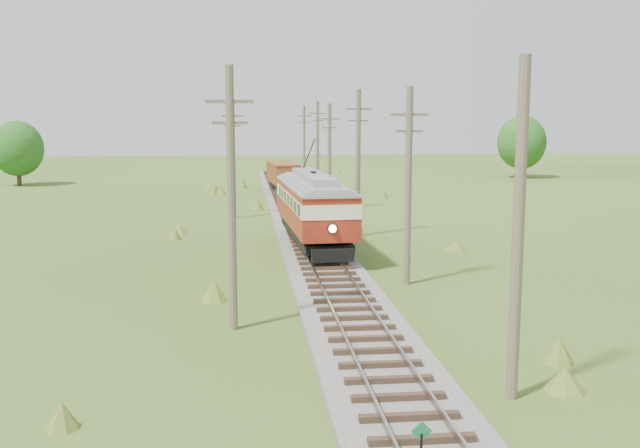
{
  "coord_description": "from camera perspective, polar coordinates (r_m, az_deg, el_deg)",
  "views": [
    {
      "loc": [
        -3.77,
        -12.11,
        7.25
      ],
      "look_at": [
        0.0,
        23.03,
        1.99
      ],
      "focal_mm": 40.0,
      "sensor_mm": 36.0,
      "label": 1
    }
  ],
  "objects": [
    {
      "name": "utility_pole_l_b",
      "position": [
        52.19,
        -6.95,
        5.3
      ],
      "size": [
        1.6,
        0.3,
        8.6
      ],
      "color": "brown",
      "rests_on": "ground"
    },
    {
      "name": "utility_pole_r_4",
      "position": [
        56.6,
        0.76,
        5.5
      ],
      "size": [
        1.6,
        0.3,
        8.4
      ],
      "color": "brown",
      "rests_on": "ground"
    },
    {
      "name": "utility_pole_r_2",
      "position": [
        31.06,
        7.07,
        3.18
      ],
      "size": [
        1.6,
        0.3,
        8.6
      ],
      "color": "brown",
      "rests_on": "ground"
    },
    {
      "name": "utility_pole_l_a",
      "position": [
        24.26,
        -7.1,
        2.19
      ],
      "size": [
        1.6,
        0.3,
        9.0
      ],
      "color": "brown",
      "rests_on": "ground"
    },
    {
      "name": "streetcar",
      "position": [
        38.98,
        -0.53,
        1.64
      ],
      "size": [
        3.45,
        12.4,
        5.63
      ],
      "rotation": [
        0.0,
        0.0,
        0.05
      ],
      "color": "black",
      "rests_on": "ground"
    },
    {
      "name": "railbed_main",
      "position": [
        46.8,
        -1.43,
        -0.21
      ],
      "size": [
        3.6,
        96.0,
        0.57
      ],
      "color": "#605B54",
      "rests_on": "ground"
    },
    {
      "name": "gondola",
      "position": [
        68.93,
        -2.98,
        3.98
      ],
      "size": [
        3.01,
        7.48,
        2.43
      ],
      "rotation": [
        0.0,
        0.0,
        0.09
      ],
      "color": "black",
      "rests_on": "ground"
    },
    {
      "name": "tree_mid_a",
      "position": [
        83.76,
        -23.05,
        5.58
      ],
      "size": [
        5.46,
        5.46,
        7.03
      ],
      "color": "#38281C",
      "rests_on": "ground"
    },
    {
      "name": "tree_mid_b",
      "position": [
        90.69,
        15.84,
        6.3
      ],
      "size": [
        5.88,
        5.88,
        7.57
      ],
      "color": "#38281C",
      "rests_on": "ground"
    },
    {
      "name": "utility_pole_r_1",
      "position": [
        18.66,
        15.57,
        -0.64
      ],
      "size": [
        0.3,
        0.3,
        8.8
      ],
      "color": "brown",
      "rests_on": "ground"
    },
    {
      "name": "gravel_pile",
      "position": [
        61.15,
        1.94,
        2.15
      ],
      "size": [
        3.12,
        3.31,
        1.14
      ],
      "color": "gray",
      "rests_on": "ground"
    },
    {
      "name": "utility_pole_r_5",
      "position": [
        69.54,
        -0.2,
        6.26
      ],
      "size": [
        1.6,
        0.3,
        8.9
      ],
      "color": "brown",
      "rests_on": "ground"
    },
    {
      "name": "utility_pole_r_6",
      "position": [
        82.46,
        -1.28,
        6.53
      ],
      "size": [
        1.6,
        0.3,
        8.7
      ],
      "color": "brown",
      "rests_on": "ground"
    },
    {
      "name": "switch_marker",
      "position": [
        15.55,
        8.11,
        -16.82
      ],
      "size": [
        0.45,
        0.06,
        1.08
      ],
      "color": "black",
      "rests_on": "ground"
    },
    {
      "name": "utility_pole_r_3",
      "position": [
        43.75,
        3.07,
        5.01
      ],
      "size": [
        1.6,
        0.3,
        9.0
      ],
      "color": "brown",
      "rests_on": "ground"
    }
  ]
}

